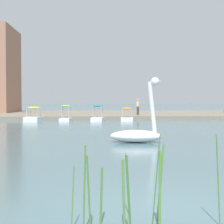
{
  "coord_description": "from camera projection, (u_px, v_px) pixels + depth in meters",
  "views": [
    {
      "loc": [
        -1.27,
        -6.78,
        2.03
      ],
      "look_at": [
        0.45,
        21.3,
        1.13
      ],
      "focal_mm": 59.44,
      "sensor_mm": 36.0,
      "label": 1
    }
  ],
  "objects": [
    {
      "name": "pedal_boat_lime",
      "position": [
        66.0,
        117.0,
        35.33
      ],
      "size": [
        1.2,
        1.92,
        1.57
      ],
      "color": "white",
      "rests_on": "ground_plane"
    },
    {
      "name": "pedal_boat_yellow",
      "position": [
        34.0,
        117.0,
        34.97
      ],
      "size": [
        1.68,
        2.33,
        1.42
      ],
      "color": "white",
      "rests_on": "ground_plane"
    },
    {
      "name": "person_on_path",
      "position": [
        138.0,
        107.0,
        41.29
      ],
      "size": [
        0.3,
        0.3,
        1.78
      ],
      "color": "#47382D",
      "rests_on": "shore_bank_far"
    },
    {
      "name": "pedal_boat_teal",
      "position": [
        98.0,
        117.0,
        35.48
      ],
      "size": [
        1.4,
        1.99,
        1.6
      ],
      "color": "white",
      "rests_on": "ground_plane"
    },
    {
      "name": "ground_plane",
      "position": [
        158.0,
        209.0,
        6.9
      ],
      "size": [
        408.07,
        408.07,
        0.0
      ],
      "primitive_type": "plane",
      "color": "slate"
    },
    {
      "name": "reed_clump_foreground",
      "position": [
        137.0,
        192.0,
        5.79
      ],
      "size": [
        2.51,
        1.06,
        1.51
      ],
      "color": "#4C7F33",
      "rests_on": "ground_plane"
    },
    {
      "name": "swan_boat",
      "position": [
        137.0,
        132.0,
        17.74
      ],
      "size": [
        2.61,
        1.52,
        3.12
      ],
      "color": "white",
      "rests_on": "ground_plane"
    },
    {
      "name": "shore_bank_far",
      "position": [
        99.0,
        114.0,
        48.76
      ],
      "size": [
        151.7,
        21.91,
        0.37
      ],
      "primitive_type": "cube",
      "color": "slate",
      "rests_on": "ground_plane"
    },
    {
      "name": "pedal_boat_orange",
      "position": [
        127.0,
        117.0,
        35.75
      ],
      "size": [
        1.31,
        2.02,
        1.32
      ],
      "color": "white",
      "rests_on": "ground_plane"
    }
  ]
}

